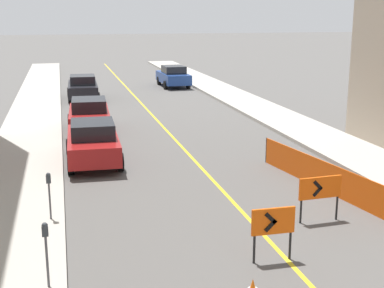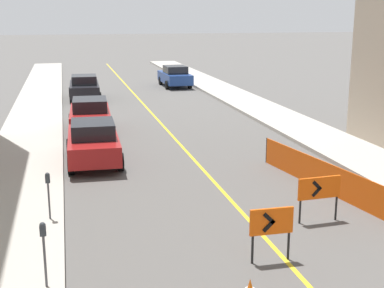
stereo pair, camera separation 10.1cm
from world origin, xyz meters
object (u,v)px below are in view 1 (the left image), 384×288
(parked_car_curb_near, at_px, (93,142))
(parked_car_curb_mid, at_px, (89,115))
(parking_meter_far_curb, at_px, (49,186))
(arrow_barricade_primary, at_px, (273,224))
(parked_car_curb_far, at_px, (83,87))
(parking_meter_near_curb, at_px, (46,242))
(arrow_barricade_secondary, at_px, (320,190))
(parked_car_opposite_side, at_px, (173,76))

(parked_car_curb_near, relative_size, parked_car_curb_mid, 0.99)
(parking_meter_far_curb, bearing_deg, parked_car_curb_mid, 81.75)
(arrow_barricade_primary, height_order, parked_car_curb_mid, parked_car_curb_mid)
(parked_car_curb_near, bearing_deg, parked_car_curb_mid, 89.79)
(parking_meter_far_curb, bearing_deg, parked_car_curb_far, 85.20)
(arrow_barricade_primary, distance_m, parking_meter_near_curb, 4.85)
(arrow_barricade_primary, relative_size, parked_car_curb_near, 0.29)
(arrow_barricade_secondary, distance_m, parking_meter_near_curb, 7.29)
(parked_car_curb_near, bearing_deg, parking_meter_near_curb, -97.28)
(arrow_barricade_secondary, relative_size, parked_car_curb_near, 0.29)
(parked_car_curb_near, height_order, parked_car_curb_mid, same)
(arrow_barricade_secondary, xyz_separation_m, parked_car_curb_mid, (-5.30, 12.72, -0.09))
(parked_car_curb_near, height_order, parking_meter_far_curb, parked_car_curb_near)
(parked_car_curb_far, relative_size, parking_meter_far_curb, 3.44)
(parked_car_opposite_side, height_order, parking_meter_near_curb, parked_car_opposite_side)
(arrow_barricade_secondary, bearing_deg, arrow_barricade_primary, -141.30)
(arrow_barricade_primary, bearing_deg, parked_car_opposite_side, 82.70)
(parked_car_curb_mid, distance_m, parked_car_curb_far, 9.81)
(arrow_barricade_primary, xyz_separation_m, parked_car_curb_mid, (-3.20, 14.63, -0.10))
(parked_car_curb_near, height_order, parked_car_opposite_side, same)
(arrow_barricade_secondary, bearing_deg, parking_meter_near_curb, -165.81)
(parked_car_curb_far, bearing_deg, arrow_barricade_primary, -81.21)
(arrow_barricade_secondary, distance_m, parked_car_curb_near, 9.11)
(parked_car_curb_far, bearing_deg, parked_car_curb_near, -89.48)
(parked_car_curb_mid, relative_size, parked_car_opposite_side, 1.01)
(arrow_barricade_primary, height_order, parked_car_opposite_side, parked_car_opposite_side)
(parked_car_curb_mid, bearing_deg, parked_car_curb_far, 91.70)
(arrow_barricade_secondary, height_order, parked_car_curb_mid, parked_car_curb_mid)
(parked_car_opposite_side, distance_m, parking_meter_near_curb, 30.81)
(parked_car_curb_far, bearing_deg, arrow_barricade_secondary, -75.44)
(parked_car_opposite_side, height_order, parking_meter_far_curb, parked_car_opposite_side)
(arrow_barricade_secondary, distance_m, parked_car_curb_far, 23.11)
(parked_car_curb_far, distance_m, parked_car_opposite_side, 8.42)
(arrow_barricade_primary, xyz_separation_m, parking_meter_near_curb, (-4.83, -0.31, 0.22))
(arrow_barricade_primary, distance_m, parked_car_curb_near, 9.79)
(arrow_barricade_primary, bearing_deg, parked_car_curb_far, 97.36)
(parking_meter_near_curb, bearing_deg, parked_car_curb_far, 85.91)
(parked_car_curb_mid, bearing_deg, parking_meter_near_curb, -93.73)
(parked_car_curb_far, xyz_separation_m, parking_meter_far_curb, (-1.77, -21.07, 0.26))
(parked_car_opposite_side, xyz_separation_m, parking_meter_far_curb, (-8.69, -25.88, 0.26))
(parked_car_curb_near, height_order, parking_meter_near_curb, parked_car_curb_near)
(arrow_barricade_primary, xyz_separation_m, parked_car_curb_far, (-3.06, 24.44, -0.10))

